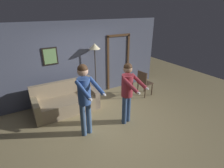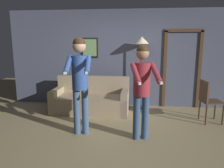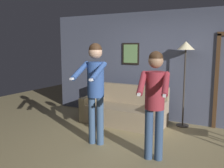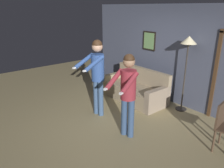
{
  "view_description": "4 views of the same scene",
  "coord_description": "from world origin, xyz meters",
  "px_view_note": "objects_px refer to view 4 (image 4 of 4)",
  "views": [
    {
      "loc": [
        -2.01,
        -3.41,
        2.93
      ],
      "look_at": [
        0.06,
        0.04,
        1.19
      ],
      "focal_mm": 28.0,
      "sensor_mm": 36.0,
      "label": 1
    },
    {
      "loc": [
        0.33,
        -3.91,
        1.77
      ],
      "look_at": [
        -0.1,
        -0.08,
        1.01
      ],
      "focal_mm": 35.0,
      "sensor_mm": 36.0,
      "label": 2
    },
    {
      "loc": [
        1.66,
        -3.72,
        1.79
      ],
      "look_at": [
        -0.35,
        -0.06,
        1.15
      ],
      "focal_mm": 40.0,
      "sensor_mm": 36.0,
      "label": 3
    },
    {
      "loc": [
        3.27,
        -2.85,
        2.53
      ],
      "look_at": [
        -0.06,
        -0.11,
        0.99
      ],
      "focal_mm": 35.0,
      "sensor_mm": 36.0,
      "label": 4
    }
  ],
  "objects_px": {
    "couch": "(135,90)",
    "person_standing_left": "(97,70)",
    "torchiere_lamp": "(188,48)",
    "person_standing_right": "(128,89)"
  },
  "relations": [
    {
      "from": "couch",
      "to": "person_standing_right",
      "type": "xyz_separation_m",
      "value": [
        1.24,
        -1.48,
        0.76
      ]
    },
    {
      "from": "couch",
      "to": "person_standing_right",
      "type": "distance_m",
      "value": 2.07
    },
    {
      "from": "torchiere_lamp",
      "to": "person_standing_right",
      "type": "xyz_separation_m",
      "value": [
        -0.01,
        -1.92,
        -0.57
      ]
    },
    {
      "from": "person_standing_left",
      "to": "torchiere_lamp",
      "type": "bearing_deg",
      "value": 57.65
    },
    {
      "from": "couch",
      "to": "person_standing_right",
      "type": "height_order",
      "value": "person_standing_right"
    },
    {
      "from": "couch",
      "to": "person_standing_left",
      "type": "xyz_separation_m",
      "value": [
        0.1,
        -1.38,
        0.86
      ]
    },
    {
      "from": "torchiere_lamp",
      "to": "person_standing_left",
      "type": "distance_m",
      "value": 2.21
    },
    {
      "from": "torchiere_lamp",
      "to": "person_standing_left",
      "type": "xyz_separation_m",
      "value": [
        -1.15,
        -1.82,
        -0.48
      ]
    },
    {
      "from": "couch",
      "to": "torchiere_lamp",
      "type": "bearing_deg",
      "value": 19.67
    },
    {
      "from": "torchiere_lamp",
      "to": "person_standing_right",
      "type": "relative_size",
      "value": 1.1
    }
  ]
}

